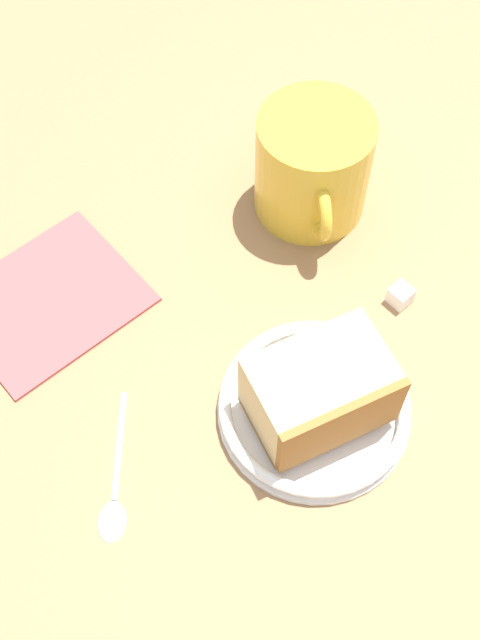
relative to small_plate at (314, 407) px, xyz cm
name	(u,v)px	position (x,y,z in cm)	size (l,w,h in cm)	color
ground_plane	(272,334)	(5.44, 5.88, -2.21)	(130.72, 130.72, 2.66)	#936D47
small_plate	(314,407)	(0.00, 0.00, 0.00)	(14.37, 14.37, 1.78)	white
cake_slice	(320,392)	(-0.17, -0.21, 3.19)	(11.67, 11.19, 6.42)	#9E662D
tea_mug	(313,166)	(17.98, 8.18, 3.93)	(11.03, 9.48, 9.46)	gold
teaspoon	(114,496)	(-12.20, 10.04, -0.53)	(10.78, 5.95, 0.80)	silver
folded_napkin	(49,299)	(-0.34, 23.00, -0.58)	(13.86, 11.65, 0.60)	#B24C4C
sugar_cube	(400,295)	(11.97, -2.32, -0.05)	(1.66, 1.66, 1.66)	white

